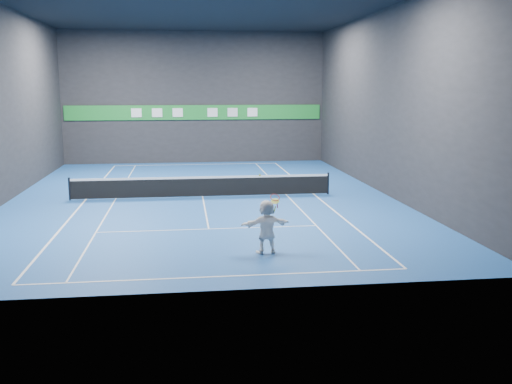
{
  "coord_description": "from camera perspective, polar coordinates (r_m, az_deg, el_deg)",
  "views": [
    {
      "loc": [
        -0.88,
        -27.12,
        5.2
      ],
      "look_at": [
        1.69,
        -7.12,
        1.5
      ],
      "focal_mm": 40.0,
      "sensor_mm": 36.0,
      "label": 1
    }
  ],
  "objects": [
    {
      "name": "sideline_singles_right",
      "position": [
        28.06,
        3.06,
        -0.29
      ],
      "size": [
        0.06,
        23.78,
        0.01
      ],
      "primitive_type": "cube",
      "color": "white",
      "rests_on": "ground"
    },
    {
      "name": "service_line_far",
      "position": [
        33.93,
        -5.74,
        1.54
      ],
      "size": [
        8.23,
        0.06,
        0.01
      ],
      "primitive_type": "cube",
      "color": "white",
      "rests_on": "ground"
    },
    {
      "name": "baseline_near",
      "position": [
        16.12,
        -3.84,
        -8.44
      ],
      "size": [
        10.98,
        0.08,
        0.01
      ],
      "primitive_type": "cube",
      "color": "white",
      "rests_on": "ground"
    },
    {
      "name": "wall_front",
      "position": [
        14.17,
        -3.78,
        7.54
      ],
      "size": [
        18.0,
        0.1,
        9.0
      ],
      "primitive_type": "cube",
      "color": "#252527",
      "rests_on": "ground"
    },
    {
      "name": "service_line_near",
      "position": [
        21.38,
        -4.75,
        -3.71
      ],
      "size": [
        8.23,
        0.06,
        0.01
      ],
      "primitive_type": "cube",
      "color": "white",
      "rests_on": "ground"
    },
    {
      "name": "wall_left",
      "position": [
        28.32,
        -24.23,
        8.08
      ],
      "size": [
        0.1,
        26.0,
        9.0
      ],
      "primitive_type": "cube",
      "color": "#252527",
      "rests_on": "ground"
    },
    {
      "name": "sideline_doubles_left",
      "position": [
        28.0,
        -16.66,
        -0.74
      ],
      "size": [
        0.08,
        23.78,
        0.01
      ],
      "primitive_type": "cube",
      "color": "white",
      "rests_on": "ground"
    },
    {
      "name": "ground",
      "position": [
        27.63,
        -5.36,
        -0.49
      ],
      "size": [
        26.0,
        26.0,
        0.0
      ],
      "primitive_type": "plane",
      "color": "#1C4E9A",
      "rests_on": "ground"
    },
    {
      "name": "baseline_far",
      "position": [
        39.37,
        -5.98,
        2.76
      ],
      "size": [
        10.98,
        0.08,
        0.01
      ],
      "primitive_type": "cube",
      "color": "white",
      "rests_on": "ground"
    },
    {
      "name": "ceiling",
      "position": [
        27.4,
        -5.69,
        18.32
      ],
      "size": [
        26.0,
        26.0,
        0.0
      ],
      "primitive_type": "plane",
      "color": "black",
      "rests_on": "ground"
    },
    {
      "name": "wall_right",
      "position": [
        28.87,
        12.85,
        8.76
      ],
      "size": [
        0.1,
        26.0,
        9.0
      ],
      "primitive_type": "cube",
      "color": "#252527",
      "rests_on": "ground"
    },
    {
      "name": "tennis_net",
      "position": [
        27.53,
        -5.38,
        0.61
      ],
      "size": [
        12.5,
        0.1,
        1.07
      ],
      "color": "black",
      "rests_on": "ground"
    },
    {
      "name": "player",
      "position": [
        18.09,
        1.06,
        -3.48
      ],
      "size": [
        1.66,
        0.76,
        1.72
      ],
      "primitive_type": "imported",
      "rotation": [
        0.0,
        0.0,
        3.31
      ],
      "color": "white",
      "rests_on": "ground"
    },
    {
      "name": "tennis_racket",
      "position": [
        17.99,
        1.91,
        -0.76
      ],
      "size": [
        0.43,
        0.36,
        0.65
      ],
      "color": "#B41913",
      "rests_on": "player"
    },
    {
      "name": "sideline_doubles_right",
      "position": [
        28.34,
        5.8,
        -0.22
      ],
      "size": [
        0.08,
        23.78,
        0.01
      ],
      "primitive_type": "cube",
      "color": "white",
      "rests_on": "ground"
    },
    {
      "name": "center_service_line",
      "position": [
        27.63,
        -5.36,
        -0.49
      ],
      "size": [
        0.06,
        12.8,
        0.01
      ],
      "primitive_type": "cube",
      "color": "white",
      "rests_on": "ground"
    },
    {
      "name": "sideline_singles_left",
      "position": [
        27.8,
        -13.85,
        -0.68
      ],
      "size": [
        0.06,
        23.78,
        0.01
      ],
      "primitive_type": "cube",
      "color": "white",
      "rests_on": "ground"
    },
    {
      "name": "tennis_ball",
      "position": [
        17.88,
        0.39,
        1.7
      ],
      "size": [
        0.06,
        0.06,
        0.06
      ],
      "primitive_type": "sphere",
      "color": "yellow",
      "rests_on": "player"
    },
    {
      "name": "sponsor_banner",
      "position": [
        40.1,
        -6.11,
        7.91
      ],
      "size": [
        17.64,
        0.11,
        1.0
      ],
      "color": "#1D872F",
      "rests_on": "wall_back"
    },
    {
      "name": "wall_back",
      "position": [
        40.14,
        -6.14,
        9.34
      ],
      "size": [
        18.0,
        0.1,
        9.0
      ],
      "primitive_type": "cube",
      "color": "#252527",
      "rests_on": "ground"
    }
  ]
}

